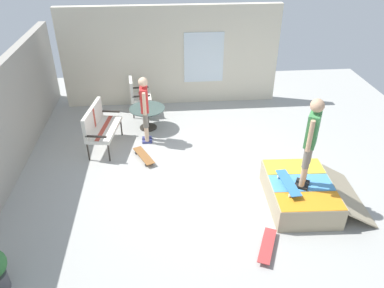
% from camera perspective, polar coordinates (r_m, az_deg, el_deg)
% --- Properties ---
extents(ground_plane, '(12.00, 12.00, 0.10)m').
position_cam_1_polar(ground_plane, '(7.94, 1.79, -5.36)').
color(ground_plane, '#A8A8A3').
extents(house_facade, '(0.23, 6.00, 2.75)m').
position_cam_1_polar(house_facade, '(10.63, -3.14, 13.26)').
color(house_facade, beige).
rests_on(house_facade, ground_plane).
extents(skate_ramp, '(1.65, 1.87, 0.48)m').
position_cam_1_polar(skate_ramp, '(7.41, 16.36, -7.14)').
color(skate_ramp, tan).
rests_on(skate_ramp, ground_plane).
extents(patio_bench, '(1.32, 0.74, 1.02)m').
position_cam_1_polar(patio_bench, '(8.86, -14.09, 2.99)').
color(patio_bench, '#2D2823').
rests_on(patio_bench, ground_plane).
extents(patio_chair_near_house, '(0.67, 0.60, 1.02)m').
position_cam_1_polar(patio_chair_near_house, '(10.28, -8.53, 7.73)').
color(patio_chair_near_house, '#2D2823').
rests_on(patio_chair_near_house, ground_plane).
extents(patio_table, '(0.90, 0.90, 0.57)m').
position_cam_1_polar(patio_table, '(9.57, -6.85, 4.60)').
color(patio_table, '#2D2823').
rests_on(patio_table, ground_plane).
extents(person_watching, '(0.48, 0.25, 1.65)m').
position_cam_1_polar(person_watching, '(8.75, -7.27, 5.86)').
color(person_watching, navy).
rests_on(person_watching, ground_plane).
extents(person_skater, '(0.43, 0.35, 1.74)m').
position_cam_1_polar(person_skater, '(6.64, 17.79, 0.94)').
color(person_skater, black).
rests_on(person_skater, skate_ramp).
extents(skateboard_by_bench, '(0.81, 0.52, 0.10)m').
position_cam_1_polar(skateboard_by_bench, '(8.48, -7.40, -1.80)').
color(skateboard_by_bench, brown).
rests_on(skateboard_by_bench, ground_plane).
extents(skateboard_spare, '(0.81, 0.51, 0.10)m').
position_cam_1_polar(skateboard_spare, '(6.47, 11.45, -15.03)').
color(skateboard_spare, '#B23838').
rests_on(skateboard_spare, ground_plane).
extents(skateboard_on_ramp, '(0.81, 0.26, 0.10)m').
position_cam_1_polar(skateboard_on_ramp, '(7.04, 14.54, -5.80)').
color(skateboard_on_ramp, '#3372B2').
rests_on(skateboard_on_ramp, skate_ramp).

